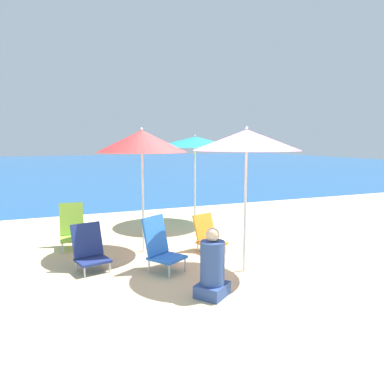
# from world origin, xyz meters

# --- Properties ---
(ground_plane) EXTENTS (60.00, 60.00, 0.00)m
(ground_plane) POSITION_xyz_m (0.00, 0.00, 0.00)
(ground_plane) COLOR #D1BA89
(sea_water) EXTENTS (60.00, 40.00, 0.01)m
(sea_water) POSITION_xyz_m (0.00, 24.95, 0.00)
(sea_water) COLOR #1E5699
(sea_water) RESTS_ON ground
(beach_umbrella_pink) EXTENTS (1.55, 1.55, 2.14)m
(beach_umbrella_pink) POSITION_xyz_m (0.14, -0.39, 1.95)
(beach_umbrella_pink) COLOR white
(beach_umbrella_pink) RESTS_ON ground
(beach_umbrella_red) EXTENTS (1.54, 1.54, 2.16)m
(beach_umbrella_red) POSITION_xyz_m (-0.98, 1.16, 1.93)
(beach_umbrella_red) COLOR white
(beach_umbrella_red) RESTS_ON ground
(beach_umbrella_teal) EXTENTS (1.96, 1.96, 2.07)m
(beach_umbrella_teal) POSITION_xyz_m (0.74, 2.88, 1.91)
(beach_umbrella_teal) COLOR white
(beach_umbrella_teal) RESTS_ON ground
(beach_chair_lime) EXTENTS (0.46, 0.60, 0.80)m
(beach_chair_lime) POSITION_xyz_m (-2.12, 1.92, 0.36)
(beach_chair_lime) COLOR silver
(beach_chair_lime) RESTS_ON ground
(beach_chair_blue) EXTENTS (0.66, 0.68, 0.82)m
(beach_chair_blue) POSITION_xyz_m (-1.01, 0.10, 0.39)
(beach_chair_blue) COLOR silver
(beach_chair_blue) RESTS_ON ground
(beach_chair_orange) EXTENTS (0.54, 0.59, 0.64)m
(beach_chair_orange) POSITION_xyz_m (0.07, 0.74, 0.29)
(beach_chair_orange) COLOR silver
(beach_chair_orange) RESTS_ON ground
(beach_chair_navy) EXTENTS (0.56, 0.59, 0.69)m
(beach_chair_navy) POSITION_xyz_m (-1.99, 0.56, 0.32)
(beach_chair_navy) COLOR silver
(beach_chair_navy) RESTS_ON ground
(person_seated_near) EXTENTS (0.52, 0.51, 0.88)m
(person_seated_near) POSITION_xyz_m (-0.70, -1.04, 0.36)
(person_seated_near) COLOR #334C8C
(person_seated_near) RESTS_ON ground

